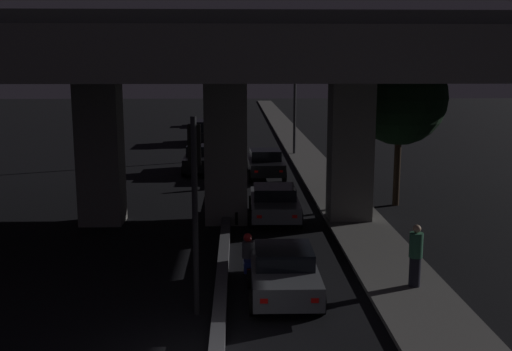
{
  "coord_description": "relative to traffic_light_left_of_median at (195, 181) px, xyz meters",
  "views": [
    {
      "loc": [
        0.45,
        -10.3,
        5.88
      ],
      "look_at": [
        1.22,
        14.99,
        1.24
      ],
      "focal_mm": 42.0,
      "sensor_mm": 36.0,
      "label": 1
    }
  ],
  "objects": [
    {
      "name": "motorcycle_red_filtering_mid",
      "position": [
        0.97,
        8.62,
        -2.64
      ],
      "size": [
        0.33,
        1.79,
        1.44
      ],
      "rotation": [
        0.0,
        0.0,
        1.54
      ],
      "color": "black",
      "rests_on": "ground_plane"
    },
    {
      "name": "car_grey_lead",
      "position": [
        2.17,
        1.08,
        -2.58
      ],
      "size": [
        1.83,
        3.95,
        1.3
      ],
      "rotation": [
        0.0,
        0.0,
        1.57
      ],
      "color": "#515459",
      "rests_on": "ground_plane"
    },
    {
      "name": "median_divider",
      "position": [
        0.56,
        31.58,
        -3.07
      ],
      "size": [
        0.32,
        126.0,
        0.36
      ],
      "primitive_type": "cube",
      "color": "#4C4C51",
      "rests_on": "ground_plane"
    },
    {
      "name": "motorcycle_white_filtering_far",
      "position": [
        1.25,
        15.34,
        -2.63
      ],
      "size": [
        0.32,
        1.95,
        1.48
      ],
      "rotation": [
        0.0,
        0.0,
        1.58
      ],
      "color": "black",
      "rests_on": "ground_plane"
    },
    {
      "name": "car_grey_second",
      "position": [
        2.41,
        8.93,
        -2.57
      ],
      "size": [
        2.0,
        4.21,
        1.32
      ],
      "rotation": [
        0.0,
        0.0,
        1.56
      ],
      "color": "#515459",
      "rests_on": "ground_plane"
    },
    {
      "name": "street_lamp",
      "position": [
        4.46,
        25.87,
        1.7
      ],
      "size": [
        2.32,
        0.32,
        8.41
      ],
      "color": "#2D2D30",
      "rests_on": "ground_plane"
    },
    {
      "name": "car_grey_third_oncoming",
      "position": [
        -1.33,
        46.17,
        -2.53
      ],
      "size": [
        1.99,
        4.15,
        1.36
      ],
      "rotation": [
        0.0,
        0.0,
        -1.54
      ],
      "color": "#515459",
      "rests_on": "ground_plane"
    },
    {
      "name": "car_black_lead_oncoming",
      "position": [
        -1.03,
        19.56,
        -2.5
      ],
      "size": [
        2.02,
        4.13,
        1.51
      ],
      "rotation": [
        0.0,
        0.0,
        -1.57
      ],
      "color": "black",
      "rests_on": "ground_plane"
    },
    {
      "name": "car_black_second_oncoming",
      "position": [
        -1.43,
        32.36,
        -2.3
      ],
      "size": [
        1.87,
        4.37,
        1.77
      ],
      "rotation": [
        0.0,
        0.0,
        -1.56
      ],
      "color": "black",
      "rests_on": "ground_plane"
    },
    {
      "name": "pedestrian_on_sidewalk",
      "position": [
        5.68,
        1.27,
        -2.29
      ],
      "size": [
        0.36,
        0.36,
        1.68
      ],
      "color": "black",
      "rests_on": "sidewalk_right"
    },
    {
      "name": "traffic_light_left_of_median",
      "position": [
        0.0,
        0.0,
        0.0
      ],
      "size": [
        0.3,
        0.49,
        4.76
      ],
      "color": "black",
      "rests_on": "ground_plane"
    },
    {
      "name": "roadside_tree_kerbside_near",
      "position": [
        7.76,
        11.13,
        1.3
      ],
      "size": [
        3.91,
        3.91,
        6.52
      ],
      "color": "#2D2116",
      "rests_on": "ground_plane"
    },
    {
      "name": "elevated_overpass",
      "position": [
        0.34,
        8.55,
        2.67
      ],
      "size": [
        25.4,
        12.18,
        7.88
      ],
      "color": "slate",
      "rests_on": "ground_plane"
    },
    {
      "name": "motorcycle_blue_filtering_near",
      "position": [
        1.27,
        2.19,
        -2.67
      ],
      "size": [
        0.33,
        1.71,
        1.34
      ],
      "rotation": [
        0.0,
        0.0,
        1.6
      ],
      "color": "black",
      "rests_on": "ground_plane"
    },
    {
      "name": "sidewalk_right",
      "position": [
        5.49,
        24.58,
        -3.19
      ],
      "size": [
        2.25,
        126.0,
        0.12
      ],
      "primitive_type": "cube",
      "color": "#5B5956",
      "rests_on": "ground_plane"
    },
    {
      "name": "car_black_third",
      "position": [
        2.46,
        17.86,
        -2.49
      ],
      "size": [
        2.07,
        4.41,
        1.5
      ],
      "rotation": [
        0.0,
        0.0,
        1.61
      ],
      "color": "black",
      "rests_on": "ground_plane"
    }
  ]
}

